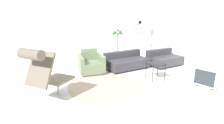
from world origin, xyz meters
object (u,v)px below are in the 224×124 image
object	(u,v)px
lounge_chair	(44,70)
couch_second	(164,59)
side_table	(156,65)
shelf_unit	(139,30)
crt_television	(208,77)
couch_low	(126,62)
potted_plant	(118,46)
armchair_red	(91,64)

from	to	relation	value
lounge_chair	couch_second	bearing A→B (deg)	65.89
lounge_chair	side_table	size ratio (longest dim) A/B	2.49
side_table	shelf_unit	distance (m)	3.44
lounge_chair	couch_second	size ratio (longest dim) A/B	0.91
crt_television	shelf_unit	size ratio (longest dim) A/B	0.37
couch_low	shelf_unit	size ratio (longest dim) A/B	0.88
couch_second	crt_television	xyz separation A→B (m)	(-0.10, -2.19, 0.07)
crt_television	potted_plant	xyz separation A→B (m)	(-1.20, 3.85, 0.22)
potted_plant	shelf_unit	size ratio (longest dim) A/B	0.73
side_table	couch_second	bearing A→B (deg)	48.63
couch_second	potted_plant	world-z (taller)	potted_plant
lounge_chair	shelf_unit	world-z (taller)	shelf_unit
armchair_red	couch_second	bearing A→B (deg)	179.42
couch_second	shelf_unit	size ratio (longest dim) A/B	0.72
potted_plant	crt_television	bearing A→B (deg)	-72.71
lounge_chair	couch_low	world-z (taller)	lounge_chair
side_table	crt_television	world-z (taller)	crt_television
crt_television	shelf_unit	world-z (taller)	shelf_unit
lounge_chair	armchair_red	distance (m)	2.21
lounge_chair	couch_low	size ratio (longest dim) A/B	0.75
couch_low	crt_television	size ratio (longest dim) A/B	2.38
couch_second	side_table	xyz separation A→B (m)	(-1.11, -1.27, 0.22)
armchair_red	crt_television	xyz separation A→B (m)	(2.72, -2.14, 0.01)
armchair_red	couch_low	world-z (taller)	armchair_red
lounge_chair	side_table	distance (m)	3.08
couch_second	crt_television	bearing A→B (deg)	74.39
shelf_unit	potted_plant	bearing A→B (deg)	-165.86
lounge_chair	side_table	bearing A→B (deg)	52.19
couch_low	couch_second	distance (m)	1.51
lounge_chair	potted_plant	distance (m)	4.45
side_table	crt_television	xyz separation A→B (m)	(1.01, -0.93, -0.15)
potted_plant	shelf_unit	distance (m)	1.37
couch_low	couch_second	size ratio (longest dim) A/B	1.22
couch_second	potted_plant	xyz separation A→B (m)	(-1.30, 1.66, 0.29)
couch_low	side_table	distance (m)	1.39
couch_low	side_table	xyz separation A→B (m)	(0.40, -1.31, 0.22)
potted_plant	shelf_unit	xyz separation A→B (m)	(1.15, 0.29, 0.69)
side_table	potted_plant	xyz separation A→B (m)	(-0.19, 2.92, 0.07)
armchair_red	side_table	distance (m)	2.10
armchair_red	side_table	bearing A→B (deg)	143.05
couch_second	potted_plant	bearing A→B (deg)	-64.87
lounge_chair	crt_television	xyz separation A→B (m)	(4.04, -0.43, -0.45)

